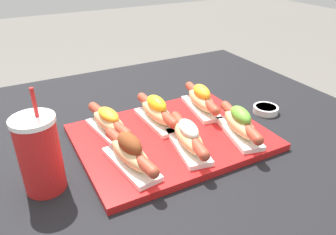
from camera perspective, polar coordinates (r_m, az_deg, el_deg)
patio_table at (r=1.14m, az=-2.90°, el=-19.66°), size 1.33×1.10×0.76m
serving_tray at (r=0.87m, az=0.62°, el=-3.40°), size 0.48×0.37×0.02m
hot_dog_0 at (r=0.73m, az=-6.61°, el=-6.11°), size 0.08×0.21×0.08m
hot_dog_1 at (r=0.79m, az=3.54°, el=-3.32°), size 0.09×0.21×0.07m
hot_dog_2 at (r=0.86m, az=12.40°, el=-0.98°), size 0.10×0.21×0.08m
hot_dog_3 at (r=0.86m, az=-10.22°, el=-0.79°), size 0.08×0.21×0.07m
hot_dog_4 at (r=0.90m, az=-1.98°, el=1.10°), size 0.07×0.21×0.08m
hot_dog_5 at (r=0.98m, az=5.84°, el=3.18°), size 0.09×0.21×0.08m
sauce_bowl at (r=1.05m, az=16.66°, el=1.40°), size 0.08×0.08×0.02m
drink_cup at (r=0.72m, az=-21.43°, el=-5.98°), size 0.09×0.09×0.23m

